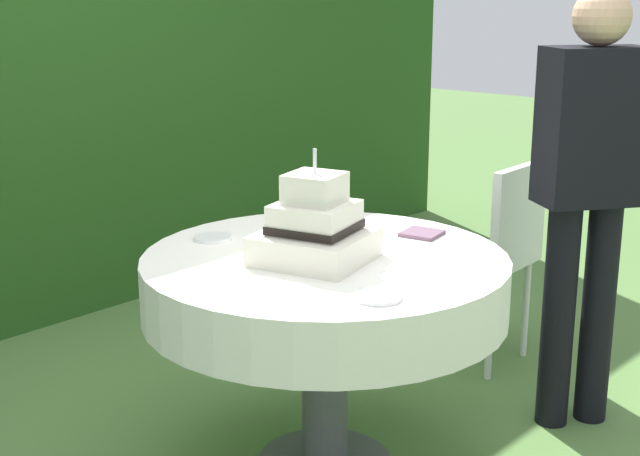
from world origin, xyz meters
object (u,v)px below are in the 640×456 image
at_px(wedding_cake, 314,229).
at_px(napkin_stack, 422,233).
at_px(serving_plate_near, 213,238).
at_px(garden_chair, 495,244).
at_px(cake_table, 325,288).
at_px(standing_person, 589,181).
at_px(serving_plate_far, 377,297).

bearing_deg(wedding_cake, napkin_stack, -9.88).
height_order(serving_plate_near, garden_chair, garden_chair).
relative_size(cake_table, standing_person, 0.74).
height_order(serving_plate_far, garden_chair, garden_chair).
relative_size(wedding_cake, garden_chair, 0.45).
xyz_separation_m(serving_plate_far, standing_person, (1.09, -0.08, 0.17)).
relative_size(serving_plate_near, serving_plate_far, 0.96).
bearing_deg(wedding_cake, standing_person, -26.28).
bearing_deg(standing_person, serving_plate_near, 138.40).
bearing_deg(napkin_stack, wedding_cake, 170.12).
bearing_deg(wedding_cake, serving_plate_far, -111.91).
distance_m(wedding_cake, standing_person, 1.05).
bearing_deg(napkin_stack, standing_person, -39.10).
xyz_separation_m(wedding_cake, napkin_stack, (0.47, -0.08, -0.10)).
bearing_deg(serving_plate_far, garden_chair, 17.82).
distance_m(wedding_cake, serving_plate_far, 0.42).
bearing_deg(garden_chair, napkin_stack, -169.30).
bearing_deg(standing_person, wedding_cake, 153.72).
bearing_deg(serving_plate_near, serving_plate_far, -96.71).
xyz_separation_m(wedding_cake, serving_plate_near, (-0.06, 0.42, -0.10)).
bearing_deg(napkin_stack, cake_table, 167.98).
xyz_separation_m(serving_plate_far, napkin_stack, (0.62, 0.30, 0.00)).
relative_size(garden_chair, standing_person, 0.56).
bearing_deg(napkin_stack, serving_plate_far, -154.45).
distance_m(wedding_cake, garden_chair, 1.24).
relative_size(napkin_stack, standing_person, 0.08).
distance_m(serving_plate_far, napkin_stack, 0.69).
relative_size(napkin_stack, garden_chair, 0.14).
bearing_deg(wedding_cake, garden_chair, 2.72).
height_order(serving_plate_near, standing_person, standing_person).
bearing_deg(napkin_stack, serving_plate_near, 136.31).
bearing_deg(cake_table, wedding_cake, -174.08).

